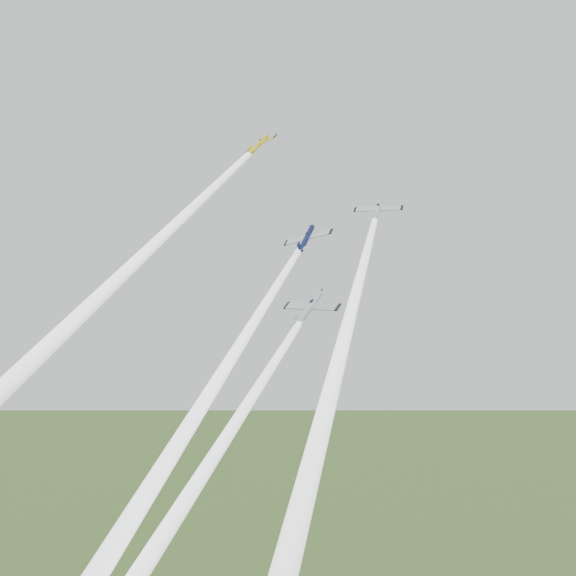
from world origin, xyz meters
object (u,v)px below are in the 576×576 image
object	(u,v)px
plane_navy	(306,238)
plane_silver_low	(309,308)
plane_yellow	(259,144)
plane_silver_right	(378,209)

from	to	relation	value
plane_navy	plane_silver_low	distance (m)	16.68
plane_navy	plane_yellow	bearing A→B (deg)	-174.69
plane_silver_low	plane_navy	bearing A→B (deg)	125.32
plane_yellow	plane_silver_low	distance (m)	32.12
plane_yellow	plane_silver_low	xyz separation A→B (m)	(12.42, -12.04, -27.06)
plane_silver_right	plane_silver_low	world-z (taller)	plane_silver_right
plane_navy	plane_silver_low	size ratio (longest dim) A/B	0.96
plane_navy	plane_silver_right	distance (m)	12.08
plane_yellow	plane_silver_low	size ratio (longest dim) A/B	0.77
plane_silver_right	plane_silver_low	xyz separation A→B (m)	(-5.58, -16.52, -16.07)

